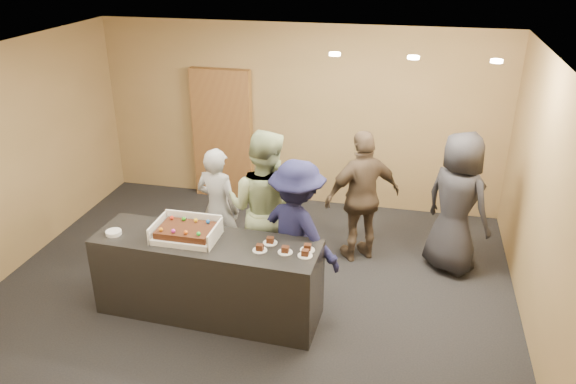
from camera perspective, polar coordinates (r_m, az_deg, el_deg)
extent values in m
plane|color=black|center=(6.75, -3.49, -9.58)|extent=(6.00, 6.00, 0.00)
plane|color=silver|center=(5.70, -4.20, 13.52)|extent=(6.00, 6.00, 0.00)
cube|color=olive|center=(8.38, 1.06, 7.66)|extent=(6.00, 0.04, 2.70)
cube|color=olive|center=(4.09, -14.00, -12.84)|extent=(6.00, 0.04, 2.70)
cube|color=olive|center=(7.49, -26.44, 2.93)|extent=(0.04, 5.00, 2.70)
cube|color=olive|center=(6.03, 24.71, -1.66)|extent=(0.04, 5.00, 2.70)
cube|color=black|center=(6.15, -8.11, -8.56)|extent=(2.43, 0.80, 0.90)
cube|color=brown|center=(8.70, -6.66, 5.81)|extent=(0.92, 0.15, 2.02)
cube|color=white|center=(5.98, -10.27, -4.41)|extent=(0.64, 0.45, 0.06)
cube|color=white|center=(6.07, -13.12, -3.56)|extent=(0.02, 0.45, 0.18)
cube|color=white|center=(5.84, -7.40, -4.29)|extent=(0.02, 0.45, 0.18)
cube|color=white|center=(6.13, -9.53, -2.87)|extent=(0.64, 0.02, 0.19)
cube|color=#3B1B0D|center=(5.94, -10.32, -3.86)|extent=(0.56, 0.39, 0.07)
sphere|color=red|center=(6.11, -11.73, -2.57)|extent=(0.04, 0.04, 0.04)
sphere|color=#269018|center=(6.06, -10.55, -2.71)|extent=(0.04, 0.04, 0.04)
sphere|color=yellow|center=(6.01, -9.35, -2.85)|extent=(0.04, 0.04, 0.04)
sphere|color=blue|center=(5.96, -8.14, -3.00)|extent=(0.04, 0.04, 0.04)
sphere|color=orange|center=(5.89, -12.79, -3.74)|extent=(0.04, 0.04, 0.04)
sphere|color=#C029AD|center=(5.84, -11.58, -3.89)|extent=(0.04, 0.04, 0.04)
sphere|color=orange|center=(5.79, -10.34, -4.05)|extent=(0.04, 0.04, 0.04)
sphere|color=green|center=(5.74, -9.08, -4.22)|extent=(0.04, 0.04, 0.04)
cylinder|color=white|center=(6.24, -17.30, -3.96)|extent=(0.17, 0.17, 0.04)
cylinder|color=white|center=(5.68, -2.88, -5.93)|extent=(0.15, 0.15, 0.01)
cube|color=#3B1B0D|center=(5.67, -2.89, -5.63)|extent=(0.07, 0.06, 0.06)
cylinder|color=white|center=(5.81, -1.82, -5.18)|extent=(0.15, 0.15, 0.01)
cube|color=#3B1B0D|center=(5.79, -1.83, -4.89)|extent=(0.07, 0.06, 0.06)
cylinder|color=white|center=(5.64, -0.29, -6.13)|extent=(0.15, 0.15, 0.01)
cube|color=#3B1B0D|center=(5.63, -0.29, -5.83)|extent=(0.07, 0.06, 0.06)
cylinder|color=white|center=(5.68, 1.98, -5.90)|extent=(0.15, 0.15, 0.01)
cube|color=#3B1B0D|center=(5.67, 1.99, -5.60)|extent=(0.07, 0.06, 0.06)
cylinder|color=white|center=(5.59, 1.75, -6.47)|extent=(0.15, 0.15, 0.01)
cube|color=#3B1B0D|center=(5.57, 1.75, -6.17)|extent=(0.07, 0.06, 0.06)
imported|color=#A9AAAE|center=(6.86, -7.11, -1.67)|extent=(0.63, 0.49, 1.55)
imported|color=#9EAF7F|center=(6.47, -2.44, -1.58)|extent=(0.99, 0.81, 1.87)
imported|color=#17183F|center=(6.15, 0.92, -4.12)|extent=(1.24, 1.05, 1.67)
imported|color=brown|center=(6.99, 7.59, -0.49)|extent=(1.06, 0.89, 1.70)
imported|color=#242429|center=(6.98, 16.80, -1.10)|extent=(1.03, 0.98, 1.77)
cylinder|color=#FFEAC6|center=(6.01, 4.78, 13.79)|extent=(0.12, 0.12, 0.03)
cylinder|color=#FFEAC6|center=(5.95, 12.62, 13.20)|extent=(0.12, 0.12, 0.03)
cylinder|color=#FFEAC6|center=(6.00, 20.43, 12.36)|extent=(0.12, 0.12, 0.03)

